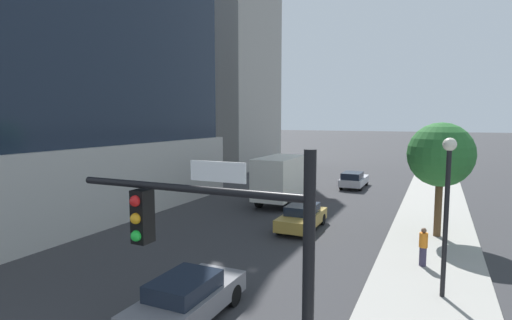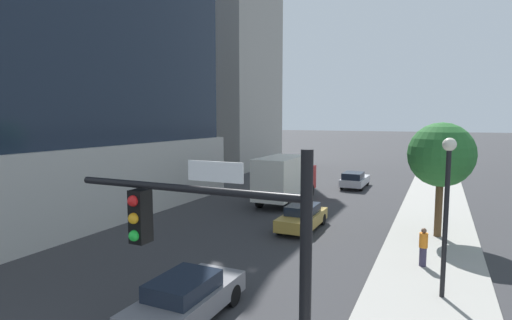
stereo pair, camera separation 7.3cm
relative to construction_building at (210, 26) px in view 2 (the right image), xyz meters
The scene contains 10 objects.
sidewalk 39.38m from the construction_building, 38.96° to the right, with size 4.25×120.00×0.15m, color #9E9B93.
construction_building is the anchor object (origin of this frame).
traffic_light_pole 48.03m from the construction_building, 58.51° to the right, with size 4.88×0.48×5.57m.
street_lamp 43.69m from the construction_building, 47.85° to the right, with size 0.44×0.44×5.42m.
street_tree 38.35m from the construction_building, 39.89° to the right, with size 3.27×3.27×5.86m.
car_gray 44.49m from the construction_building, 59.83° to the right, with size 1.81×4.42×1.45m.
car_gold 36.21m from the construction_building, 49.64° to the right, with size 1.77×4.28×1.41m.
car_silver 28.46m from the construction_building, 24.60° to the right, with size 1.90×4.62×1.48m.
box_truck 29.72m from the construction_building, 46.48° to the right, with size 2.42×7.37×3.48m.
pedestrian_orange_shirt 42.33m from the construction_building, 45.87° to the right, with size 0.34×0.34×1.59m.
Camera 2 is at (8.54, -3.01, 6.19)m, focal length 27.89 mm.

